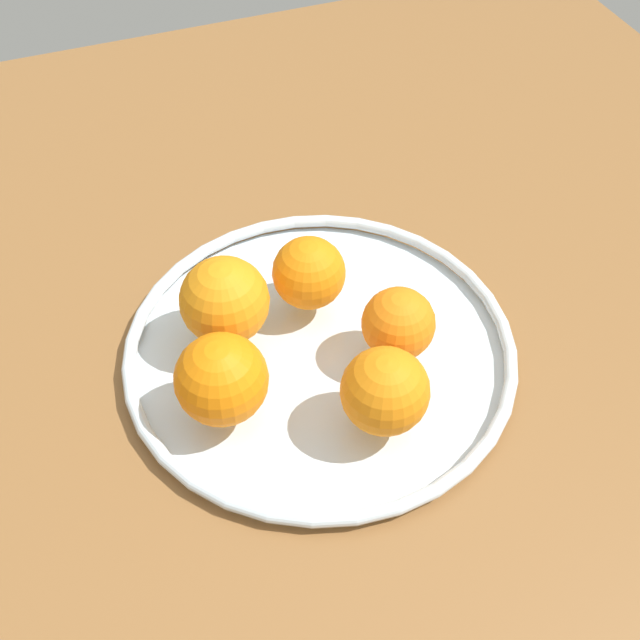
# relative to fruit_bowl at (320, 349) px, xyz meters

# --- Properties ---
(ground_plane) EXTENTS (1.23, 1.23, 0.04)m
(ground_plane) POSITION_rel_fruit_bowl_xyz_m (0.00, 0.00, -0.03)
(ground_plane) COLOR brown
(fruit_bowl) EXTENTS (0.35, 0.35, 0.02)m
(fruit_bowl) POSITION_rel_fruit_bowl_xyz_m (0.00, 0.00, 0.00)
(fruit_bowl) COLOR silver
(fruit_bowl) RESTS_ON ground_plane
(orange_center) EXTENTS (0.08, 0.08, 0.08)m
(orange_center) POSITION_rel_fruit_bowl_xyz_m (-0.04, 0.10, 0.05)
(orange_center) COLOR orange
(orange_center) RESTS_ON fruit_bowl
(orange_front_right) EXTENTS (0.07, 0.07, 0.07)m
(orange_front_right) POSITION_rel_fruit_bowl_xyz_m (0.05, -0.01, 0.04)
(orange_front_right) COLOR orange
(orange_front_right) RESTS_ON fruit_bowl
(orange_back_right) EXTENTS (0.06, 0.06, 0.06)m
(orange_back_right) POSITION_rel_fruit_bowl_xyz_m (-0.03, -0.06, 0.04)
(orange_back_right) COLOR orange
(orange_back_right) RESTS_ON fruit_bowl
(orange_front_left) EXTENTS (0.07, 0.07, 0.07)m
(orange_front_left) POSITION_rel_fruit_bowl_xyz_m (-0.09, -0.02, 0.04)
(orange_front_left) COLOR orange
(orange_front_left) RESTS_ON fruit_bowl
(orange_back_left) EXTENTS (0.08, 0.08, 0.08)m
(orange_back_left) POSITION_rel_fruit_bowl_xyz_m (0.04, 0.07, 0.05)
(orange_back_left) COLOR orange
(orange_back_left) RESTS_ON fruit_bowl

